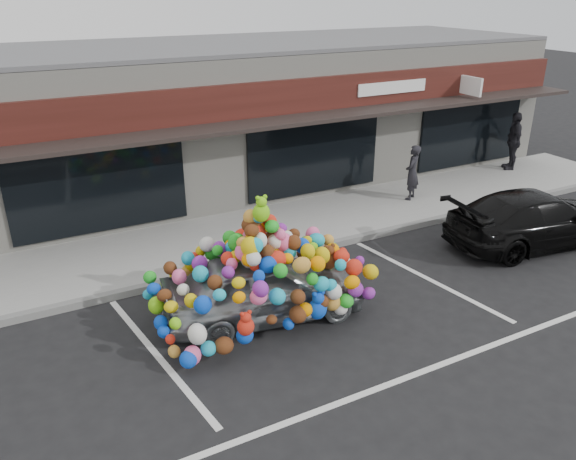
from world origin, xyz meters
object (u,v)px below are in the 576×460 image
black_sedan (536,218)px  pedestrian_c (513,141)px  pedestrian_a (412,173)px  toy_car (264,279)px

black_sedan → pedestrian_c: 5.91m
pedestrian_a → pedestrian_c: bearing=152.8°
black_sedan → pedestrian_a: size_ratio=2.88×
pedestrian_a → pedestrian_c: 4.93m
toy_car → black_sedan: (7.31, -0.10, -0.15)m
toy_car → pedestrian_a: toy_car is taller
black_sedan → pedestrian_a: pedestrian_a is taller
black_sedan → pedestrian_c: (3.97, 4.36, 0.44)m
black_sedan → pedestrian_c: size_ratio=2.39×
black_sedan → pedestrian_c: pedestrian_c is taller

